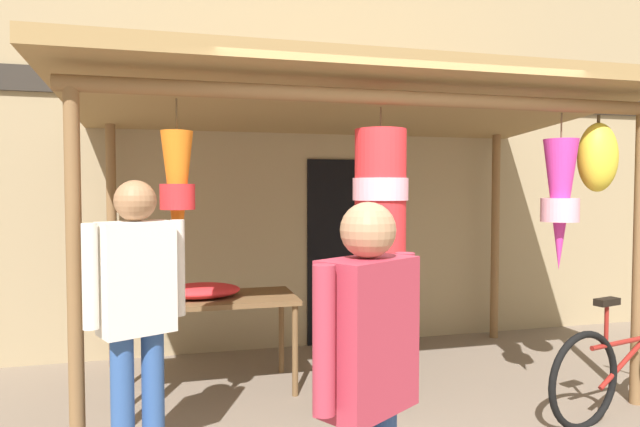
# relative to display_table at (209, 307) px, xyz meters

# --- Properties ---
(shop_facade) EXTENTS (9.26, 0.29, 4.38)m
(shop_facade) POSITION_rel_display_table_xyz_m (1.23, 1.21, 1.48)
(shop_facade) COLOR #9E8966
(shop_facade) RESTS_ON ground_plane
(market_stall_canopy) EXTENTS (4.56, 2.50, 2.57)m
(market_stall_canopy) POSITION_rel_display_table_xyz_m (1.24, -0.29, 1.54)
(market_stall_canopy) COLOR brown
(market_stall_canopy) RESTS_ON ground_plane
(display_table) EXTENTS (1.43, 0.70, 0.79)m
(display_table) POSITION_rel_display_table_xyz_m (0.00, 0.00, 0.00)
(display_table) COLOR brown
(display_table) RESTS_ON ground_plane
(flower_heap_on_table) EXTENTS (0.65, 0.45, 0.12)m
(flower_heap_on_table) POSITION_rel_display_table_xyz_m (-0.05, -0.01, 0.14)
(flower_heap_on_table) COLOR red
(flower_heap_on_table) RESTS_ON display_table
(folding_chair) EXTENTS (0.49, 0.49, 0.84)m
(folding_chair) POSITION_rel_display_table_xyz_m (0.98, -0.95, -0.20)
(folding_chair) COLOR beige
(folding_chair) RESTS_ON ground_plane
(parked_bicycle) EXTENTS (1.71, 0.54, 0.92)m
(parked_bicycle) POSITION_rel_display_table_xyz_m (3.02, -1.27, -0.36)
(parked_bicycle) COLOR black
(parked_bicycle) RESTS_ON ground_plane
(vendor_in_orange) EXTENTS (0.52, 0.40, 1.63)m
(vendor_in_orange) POSITION_rel_display_table_xyz_m (0.47, -2.60, 0.26)
(vendor_in_orange) COLOR #2D5193
(vendor_in_orange) RESTS_ON ground_plane
(customer_foreground) EXTENTS (0.55, 0.37, 1.73)m
(customer_foreground) POSITION_rel_display_table_xyz_m (-0.48, -1.33, 0.33)
(customer_foreground) COLOR #2D5193
(customer_foreground) RESTS_ON ground_plane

